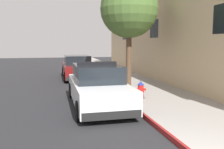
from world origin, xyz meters
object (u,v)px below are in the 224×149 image
(parked_car_silver_ahead, at_px, (77,68))
(fire_hydrant, at_px, (141,90))
(police_cruiser, at_px, (97,87))
(street_tree, at_px, (129,9))

(parked_car_silver_ahead, xyz_separation_m, fire_hydrant, (1.87, -7.55, -0.25))
(police_cruiser, bearing_deg, parked_car_silver_ahead, 90.32)
(parked_car_silver_ahead, bearing_deg, street_tree, -63.76)
(police_cruiser, distance_m, parked_car_silver_ahead, 7.79)
(fire_hydrant, bearing_deg, police_cruiser, -172.79)
(fire_hydrant, bearing_deg, parked_car_silver_ahead, 103.92)
(police_cruiser, relative_size, fire_hydrant, 6.37)
(fire_hydrant, relative_size, street_tree, 0.14)
(parked_car_silver_ahead, height_order, fire_hydrant, parked_car_silver_ahead)
(police_cruiser, height_order, fire_hydrant, police_cruiser)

